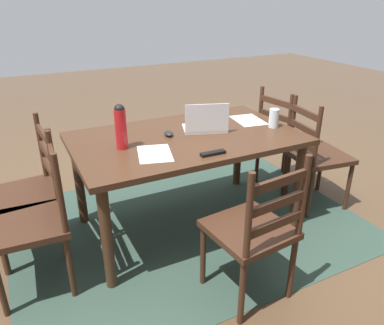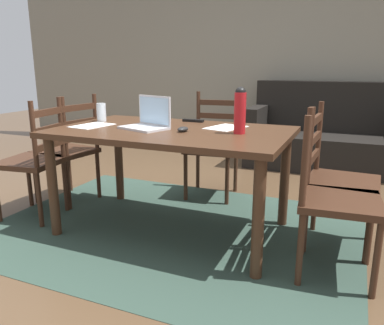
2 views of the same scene
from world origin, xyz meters
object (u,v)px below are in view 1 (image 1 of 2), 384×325
(drinking_glass, at_px, (274,118))
(water_bottle, at_px, (121,126))
(computer_mouse, at_px, (169,134))
(tv_remote, at_px, (212,153))
(chair_far_head, at_px, (254,231))
(chair_right_near, at_px, (29,192))
(chair_left_far, at_px, (315,155))
(dining_table, at_px, (187,147))
(chair_right_far, at_px, (35,222))
(laptop, at_px, (206,124))
(chair_left_near, at_px, (285,141))

(drinking_glass, bearing_deg, water_bottle, -5.18)
(computer_mouse, relative_size, tv_remote, 0.59)
(chair_far_head, relative_size, tv_remote, 5.59)
(chair_right_near, relative_size, tv_remote, 5.59)
(chair_left_far, distance_m, water_bottle, 1.66)
(chair_left_far, relative_size, drinking_glass, 6.59)
(dining_table, height_order, water_bottle, water_bottle)
(dining_table, relative_size, chair_far_head, 1.72)
(chair_right_far, xyz_separation_m, water_bottle, (-0.62, -0.18, 0.45))
(water_bottle, relative_size, computer_mouse, 3.02)
(laptop, bearing_deg, chair_far_head, 79.50)
(chair_far_head, height_order, computer_mouse, chair_far_head)
(dining_table, bearing_deg, chair_right_far, 10.22)
(chair_left_near, height_order, laptop, laptop)
(chair_right_near, height_order, chair_left_near, same)
(chair_left_far, bearing_deg, tv_remote, 10.02)
(chair_right_far, distance_m, tv_remote, 1.16)
(chair_left_far, bearing_deg, drinking_glass, -8.91)
(chair_left_far, relative_size, tv_remote, 5.59)
(water_bottle, distance_m, tv_remote, 0.62)
(chair_right_far, xyz_separation_m, chair_right_near, (0.00, -0.40, 0.00))
(chair_left_far, bearing_deg, chair_right_near, -10.07)
(dining_table, relative_size, drinking_glass, 11.32)
(dining_table, height_order, drinking_glass, drinking_glass)
(chair_right_near, bearing_deg, chair_right_far, 90.01)
(chair_right_far, bearing_deg, chair_left_near, -169.98)
(dining_table, bearing_deg, chair_left_near, -170.18)
(tv_remote, bearing_deg, laptop, 158.37)
(dining_table, relative_size, chair_right_far, 1.72)
(chair_right_far, height_order, laptop, laptop)
(chair_left_near, relative_size, drinking_glass, 6.59)
(chair_right_near, relative_size, water_bottle, 3.14)
(chair_left_near, bearing_deg, tv_remote, 27.56)
(chair_far_head, xyz_separation_m, chair_right_near, (1.11, -1.06, 0.00))
(chair_right_far, bearing_deg, chair_far_head, 149.05)
(chair_right_far, distance_m, water_bottle, 0.79)
(chair_right_far, xyz_separation_m, chair_left_near, (-2.21, -0.39, 0.00))
(chair_right_near, xyz_separation_m, drinking_glass, (-1.79, 0.33, 0.37))
(chair_far_head, xyz_separation_m, tv_remote, (0.01, -0.48, 0.30))
(dining_table, relative_size, chair_left_near, 1.72)
(drinking_glass, relative_size, computer_mouse, 1.44)
(chair_right_near, distance_m, laptop, 1.33)
(drinking_glass, distance_m, computer_mouse, 0.82)
(computer_mouse, distance_m, tv_remote, 0.46)
(drinking_glass, bearing_deg, chair_left_far, 171.09)
(computer_mouse, bearing_deg, water_bottle, 19.93)
(water_bottle, bearing_deg, dining_table, -177.71)
(laptop, bearing_deg, drinking_glass, 163.66)
(chair_left_near, xyz_separation_m, water_bottle, (1.59, 0.21, 0.45))
(drinking_glass, relative_size, tv_remote, 0.85)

